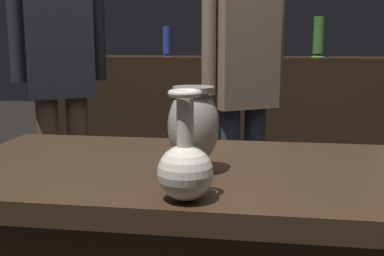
# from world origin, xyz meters

# --- Properties ---
(back_display_shelf) EXTENTS (2.60, 0.40, 0.99)m
(back_display_shelf) POSITION_xyz_m (0.00, 2.20, 0.49)
(back_display_shelf) COLOR black
(back_display_shelf) RESTS_ON ground_plane
(vase_centerpiece) EXTENTS (0.12, 0.12, 0.20)m
(vase_centerpiece) POSITION_xyz_m (0.01, -0.06, 0.91)
(vase_centerpiece) COLOR gray
(vase_centerpiece) RESTS_ON display_plinth
(vase_tall_behind) EXTENTS (0.11, 0.11, 0.22)m
(vase_tall_behind) POSITION_xyz_m (0.03, -0.26, 0.87)
(vase_tall_behind) COLOR silver
(vase_tall_behind) RESTS_ON display_plinth
(shelf_vase_left) EXTENTS (0.07, 0.07, 0.21)m
(shelf_vase_left) POSITION_xyz_m (-0.52, 2.24, 1.09)
(shelf_vase_left) COLOR #2D429E
(shelf_vase_left) RESTS_ON back_display_shelf
(shelf_vase_right) EXTENTS (0.10, 0.10, 0.27)m
(shelf_vase_right) POSITION_xyz_m (0.52, 2.24, 1.12)
(shelf_vase_right) COLOR #477A38
(shelf_vase_right) RESTS_ON back_display_shelf
(shelf_vase_far_left) EXTENTS (0.12, 0.12, 0.10)m
(shelf_vase_far_left) POSITION_xyz_m (-1.04, 2.24, 1.06)
(shelf_vase_far_left) COLOR gray
(shelf_vase_far_left) RESTS_ON back_display_shelf
(visitor_center_back) EXTENTS (0.40, 0.33, 1.55)m
(visitor_center_back) POSITION_xyz_m (0.07, 1.32, 0.91)
(visitor_center_back) COLOR #333847
(visitor_center_back) RESTS_ON ground_plane
(visitor_near_left) EXTENTS (0.41, 0.32, 1.66)m
(visitor_near_left) POSITION_xyz_m (-0.85, 1.17, 0.98)
(visitor_near_left) COLOR brown
(visitor_near_left) RESTS_ON ground_plane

